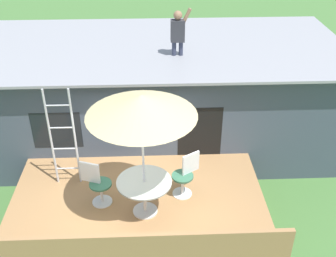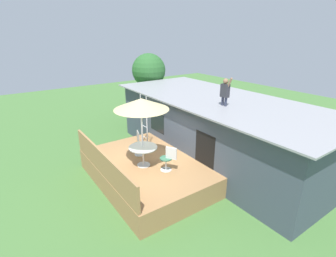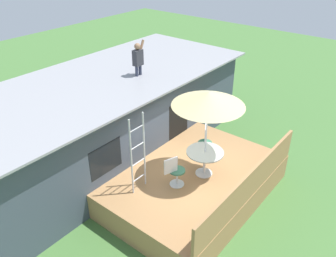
# 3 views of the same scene
# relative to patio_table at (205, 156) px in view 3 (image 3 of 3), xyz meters

# --- Properties ---
(ground_plane) EXTENTS (40.00, 40.00, 0.00)m
(ground_plane) POSITION_rel_patio_table_xyz_m (-0.15, 0.27, -1.39)
(ground_plane) COLOR #477538
(house) EXTENTS (10.50, 4.50, 2.76)m
(house) POSITION_rel_patio_table_xyz_m (-0.15, 3.86, 0.00)
(house) COLOR #424C5B
(house) RESTS_ON ground
(deck) EXTENTS (5.13, 3.59, 0.80)m
(deck) POSITION_rel_patio_table_xyz_m (-0.15, 0.27, -0.99)
(deck) COLOR #A87A4C
(deck) RESTS_ON ground
(deck_railing) EXTENTS (5.03, 0.08, 0.90)m
(deck_railing) POSITION_rel_patio_table_xyz_m (-0.15, -1.48, -0.14)
(deck_railing) COLOR #A87A4C
(deck_railing) RESTS_ON deck
(patio_table) EXTENTS (1.04, 1.04, 0.74)m
(patio_table) POSITION_rel_patio_table_xyz_m (0.00, 0.00, 0.00)
(patio_table) COLOR silver
(patio_table) RESTS_ON deck
(patio_umbrella) EXTENTS (1.90, 1.90, 2.54)m
(patio_umbrella) POSITION_rel_patio_table_xyz_m (0.00, 0.00, 1.76)
(patio_umbrella) COLOR silver
(patio_umbrella) RESTS_ON deck
(step_ladder) EXTENTS (0.52, 0.04, 2.20)m
(step_ladder) POSITION_rel_patio_table_xyz_m (-1.62, 0.99, 0.51)
(step_ladder) COLOR silver
(step_ladder) RESTS_ON deck
(person_figure) EXTENTS (0.47, 0.20, 1.11)m
(person_figure) POSITION_rel_patio_table_xyz_m (0.81, 3.17, 1.98)
(person_figure) COLOR #33384C
(person_figure) RESTS_ON house
(patio_chair_left) EXTENTS (0.60, 0.44, 0.92)m
(patio_chair_left) POSITION_rel_patio_table_xyz_m (-0.93, 0.33, -0.13)
(patio_chair_left) COLOR silver
(patio_chair_left) RESTS_ON deck
(patio_chair_right) EXTENTS (0.57, 0.45, 0.92)m
(patio_chair_right) POSITION_rel_patio_table_xyz_m (0.82, 0.52, -0.13)
(patio_chair_right) COLOR silver
(patio_chair_right) RESTS_ON deck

